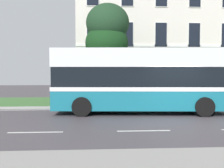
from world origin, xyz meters
TOP-DOWN VIEW (x-y plane):
  - ground_plane at (0.00, 1.00)m, footprint 60.00×56.00m
  - georgian_townhouse at (2.89, 14.26)m, footprint 16.98×8.91m
  - iron_verge_railing at (2.89, 4.40)m, footprint 16.85×0.04m
  - evergreen_tree at (-3.04, 6.46)m, footprint 4.29×4.40m
  - single_decker_bus at (-1.41, 2.34)m, footprint 9.26×3.09m

SIDE VIEW (x-z plane):
  - ground_plane at x=0.00m, z-range -0.11..0.07m
  - iron_verge_railing at x=2.89m, z-range 0.14..1.11m
  - single_decker_bus at x=-1.41m, z-range 0.08..3.44m
  - evergreen_tree at x=-3.04m, z-range -0.37..6.23m
  - georgian_townhouse at x=2.89m, z-range 0.15..12.25m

